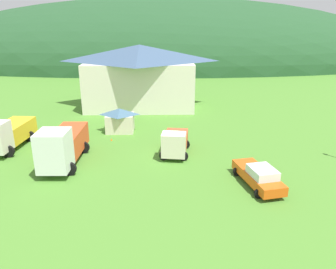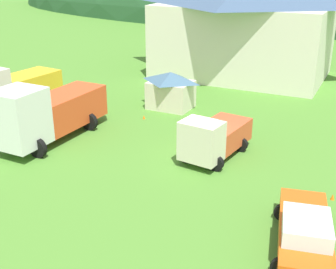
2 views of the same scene
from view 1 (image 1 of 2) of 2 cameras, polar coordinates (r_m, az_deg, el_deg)
The scene contains 10 objects.
ground_plane at distance 29.75m, azimuth -0.33°, elevation -3.93°, with size 200.00×200.00×0.00m, color #4C842D.
forested_hill_backdrop at distance 100.18m, azimuth -0.93°, elevation 12.48°, with size 146.17×60.00×35.78m, color #234C28.
depot_building at distance 46.99m, azimuth -4.86°, elevation 10.21°, with size 15.70×10.75×8.55m.
play_shed_cream at distance 36.50m, azimuth -8.32°, elevation 2.55°, with size 3.20×2.55×2.63m.
heavy_rig_striped at distance 34.55m, azimuth -26.27°, elevation 0.17°, with size 3.61×6.92×3.24m.
heavy_rig_white at distance 28.96m, azimuth -17.78°, elevation -1.72°, with size 3.22×7.73×3.67m.
light_truck_cream at distance 29.93m, azimuth 1.23°, elevation -1.32°, with size 2.92×5.07×2.46m.
service_pickup_orange at distance 25.35m, azimuth 15.41°, elevation -6.90°, with size 2.95×5.54×1.66m.
traffic_cone_near_pickup at distance 34.24m, azimuth -9.75°, elevation -1.05°, with size 0.36×0.36×0.52m, color orange.
traffic_cone_mid_row at distance 29.65m, azimuth 13.93°, elevation -4.61°, with size 0.36×0.36×0.57m, color orange.
Camera 1 is at (-0.37, -27.36, 11.67)m, focal length 35.23 mm.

